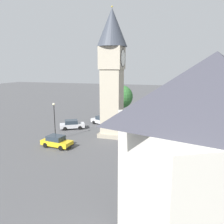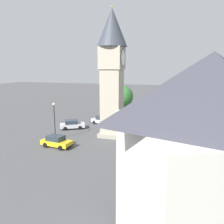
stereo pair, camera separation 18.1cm
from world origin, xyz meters
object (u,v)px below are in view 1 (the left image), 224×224
Objects in this scene: car_red_corner at (57,141)px; car_white_side at (154,141)px; pedestrian at (129,122)px; car_silver_kerb at (102,120)px; car_green_alley at (181,130)px; car_black_far at (153,157)px; building_shop_left at (207,168)px; car_blue_kerb at (72,124)px; clock_tower at (112,64)px; tree at (121,97)px; lamp_post at (54,116)px.

car_red_corner is 0.97× the size of car_white_side.
car_silver_kerb is at bearing 80.51° from pedestrian.
car_red_corner and car_green_alley have the same top height.
pedestrian is (11.94, -6.99, 0.25)m from car_red_corner.
building_shop_left is (-12.02, -3.79, 4.84)m from car_black_far.
building_shop_left is at bearing -165.91° from car_white_side.
car_black_far is 12.08m from car_green_alley.
car_silver_kerb is at bearing 49.05° from car_white_side.
car_green_alley is (1.78, -17.73, 0.00)m from car_blue_kerb.
clock_tower is at bearing 65.08° from car_white_side.
pedestrian is 27.59m from building_shop_left.
clock_tower is 23.74m from building_shop_left.
tree reaches higher than car_white_side.
clock_tower reaches higher than pedestrian.
car_white_side is at bearing -108.13° from car_blue_kerb.
car_white_side is (3.74, -12.16, 0.00)m from car_red_corner.
car_blue_kerb is 5.82m from car_silver_kerb.
car_black_far is at bearing -155.63° from tree.
car_white_side and car_green_alley have the same top height.
car_red_corner is 12.80m from car_black_far.
car_green_alley is 0.81× the size of lamp_post.
car_red_corner is at bearing 107.09° from car_white_side.
car_black_far is 0.63× the size of tree.
car_blue_kerb is at bearing 145.15° from tree.
car_red_corner is 2.55× the size of pedestrian.
pedestrian is (8.20, 5.18, 0.25)m from car_white_side.
car_red_corner is 12.72m from car_white_side.
car_green_alley is at bearing -122.00° from tree.
car_green_alley is 24.24m from building_shop_left.
car_white_side is 14.16m from lamp_post.
clock_tower is 12.28m from car_silver_kerb.
car_green_alley is 8.82m from pedestrian.
car_red_corner is 0.63× the size of tree.
car_red_corner and car_white_side have the same top height.
car_silver_kerb is 12.93m from car_red_corner.
car_silver_kerb is 6.44m from tree.
car_silver_kerb is (4.41, -3.80, 0.00)m from car_blue_kerb.
clock_tower is 14.65m from car_green_alley.
car_silver_kerb is at bearing 151.76° from tree.
car_blue_kerb is 9.75m from pedestrian.
car_red_corner is at bearing 50.60° from building_shop_left.
car_red_corner is (-12.82, 1.70, 0.00)m from car_silver_kerb.
pedestrian is at bearing -30.34° from car_red_corner.
building_shop_left is (-13.55, -16.50, 4.84)m from car_red_corner.
clock_tower is 1.69× the size of building_shop_left.
car_silver_kerb is 11.28m from lamp_post.
clock_tower is at bearing 40.73° from car_black_far.
car_silver_kerb is 0.41× the size of building_shop_left.
pedestrian reaches higher than car_red_corner.
building_shop_left reaches higher than lamp_post.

